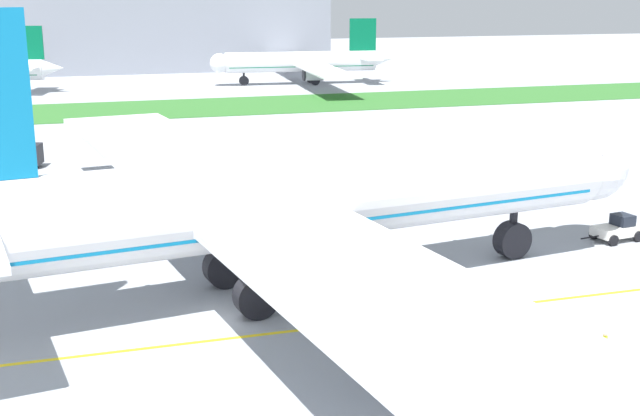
{
  "coord_description": "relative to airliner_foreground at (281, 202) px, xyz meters",
  "views": [
    {
      "loc": [
        -8.22,
        -48.19,
        19.83
      ],
      "look_at": [
        9.39,
        9.59,
        4.12
      ],
      "focal_mm": 46.93,
      "sensor_mm": 36.0,
      "label": 1
    }
  ],
  "objects": [
    {
      "name": "grass_median_strip",
      "position": [
        -4.79,
        94.75,
        -6.4
      ],
      "size": [
        320.0,
        24.0,
        0.1
      ],
      "primitive_type": "cube",
      "color": "#2D6628",
      "rests_on": "ground"
    },
    {
      "name": "terminal_building",
      "position": [
        -11.54,
        168.7,
        2.55
      ],
      "size": [
        131.09,
        20.0,
        18.0
      ],
      "primitive_type": "cube",
      "color": "gray",
      "rests_on": "ground"
    },
    {
      "name": "pushback_tug",
      "position": [
        29.51,
        4.28,
        -5.48
      ],
      "size": [
        5.74,
        2.96,
        2.12
      ],
      "color": "white",
      "rests_on": "ground"
    },
    {
      "name": "ground_plane",
      "position": [
        -4.79,
        -3.32,
        -6.45
      ],
      "size": [
        600.0,
        600.0,
        0.0
      ],
      "primitive_type": "plane",
      "color": "#9399A0",
      "rests_on": "ground"
    },
    {
      "name": "service_truck_baggage_loader",
      "position": [
        -18.54,
        49.33,
        -4.95
      ],
      "size": [
        5.43,
        3.61,
        2.76
      ],
      "color": "black",
      "rests_on": "ground"
    },
    {
      "name": "apron_taxi_line",
      "position": [
        -4.79,
        -6.26,
        -6.44
      ],
      "size": [
        280.0,
        0.36,
        0.01
      ],
      "primitive_type": "cube",
      "color": "yellow",
      "rests_on": "ground"
    },
    {
      "name": "parked_airliner_far_outer",
      "position": [
        37.42,
        126.14,
        -1.68
      ],
      "size": [
        40.79,
        64.38,
        14.05
      ],
      "color": "white",
      "rests_on": "ground"
    },
    {
      "name": "ground_crew_marshaller_front",
      "position": [
        14.52,
        -15.15,
        -5.48
      ],
      "size": [
        0.47,
        0.45,
        1.58
      ],
      "color": "black",
      "rests_on": "ground"
    },
    {
      "name": "airliner_foreground",
      "position": [
        0.0,
        0.0,
        0.0
      ],
      "size": [
        58.14,
        92.95,
        18.98
      ],
      "color": "white",
      "rests_on": "ground"
    }
  ]
}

